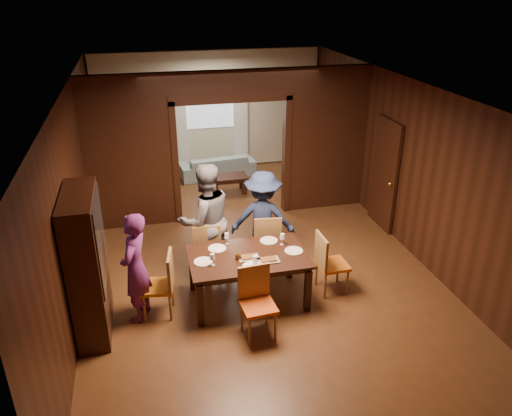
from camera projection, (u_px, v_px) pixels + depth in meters
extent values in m
plane|color=#523017|center=(251.00, 253.00, 8.79)|extent=(9.00, 9.00, 0.00)
cube|color=silver|center=(250.00, 87.00, 7.57)|extent=(5.50, 9.00, 0.02)
cube|color=black|center=(209.00, 111.00, 12.15)|extent=(5.50, 0.02, 2.90)
cube|color=black|center=(75.00, 191.00, 7.60)|extent=(0.02, 9.00, 2.90)
cube|color=black|center=(403.00, 163.00, 8.76)|extent=(0.02, 9.00, 2.90)
cube|color=black|center=(131.00, 167.00, 9.29)|extent=(1.65, 0.15, 2.40)
cube|color=black|center=(325.00, 152.00, 10.10)|extent=(1.65, 0.15, 2.40)
cube|color=black|center=(231.00, 84.00, 9.09)|extent=(5.50, 0.15, 0.50)
cube|color=beige|center=(210.00, 111.00, 12.12)|extent=(5.40, 0.04, 2.85)
imported|color=#5E2161|center=(136.00, 268.00, 6.81)|extent=(0.57, 0.69, 1.61)
imported|color=#5E5C64|center=(206.00, 220.00, 7.85)|extent=(1.06, 0.92, 1.88)
imported|color=#1C2647|center=(263.00, 219.00, 8.14)|extent=(1.20, 0.92, 1.65)
imported|color=#87A8B1|center=(217.00, 166.00, 12.08)|extent=(1.87, 0.90, 0.53)
imported|color=black|center=(256.00, 249.00, 7.32)|extent=(0.29, 0.29, 0.07)
cube|color=black|center=(248.00, 278.00, 7.37)|extent=(1.71, 1.06, 0.76)
cube|color=black|center=(229.00, 184.00, 11.17)|extent=(0.80, 0.50, 0.40)
cube|color=black|center=(87.00, 265.00, 6.51)|extent=(0.40, 1.20, 2.00)
cube|color=black|center=(385.00, 174.00, 9.36)|extent=(0.06, 0.90, 2.10)
cube|color=silver|center=(209.00, 101.00, 11.99)|extent=(1.20, 0.03, 1.30)
cube|color=white|center=(179.00, 122.00, 11.99)|extent=(0.35, 0.06, 2.40)
cube|color=white|center=(240.00, 118.00, 12.30)|extent=(0.35, 0.06, 2.40)
cylinder|color=white|center=(203.00, 262.00, 7.04)|extent=(0.27, 0.27, 0.01)
cylinder|color=white|center=(217.00, 248.00, 7.38)|extent=(0.27, 0.27, 0.01)
cylinder|color=silver|center=(269.00, 241.00, 7.60)|extent=(0.27, 0.27, 0.01)
cylinder|color=silver|center=(294.00, 251.00, 7.32)|extent=(0.27, 0.27, 0.01)
cylinder|color=white|center=(252.00, 266.00, 6.92)|extent=(0.27, 0.27, 0.01)
cube|color=gray|center=(249.00, 257.00, 7.12)|extent=(0.30, 0.20, 0.04)
cube|color=gray|center=(269.00, 260.00, 7.06)|extent=(0.30, 0.20, 0.04)
cylinder|color=silver|center=(255.00, 260.00, 6.95)|extent=(0.07, 0.07, 0.14)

